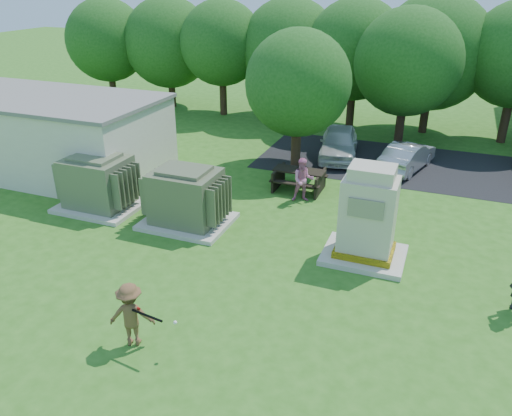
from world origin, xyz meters
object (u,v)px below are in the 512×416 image
at_px(transformer_left, 98,184).
at_px(picnic_table, 299,177).
at_px(person_at_picnic, 303,180).
at_px(car_white, 339,143).
at_px(car_silver_a, 407,156).
at_px(transformer_right, 186,198).
at_px(generator_cabinet, 368,219).
at_px(batter, 131,315).

bearing_deg(transformer_left, picnic_table, 33.93).
bearing_deg(person_at_picnic, transformer_left, -177.27).
height_order(picnic_table, car_white, car_white).
distance_m(picnic_table, person_at_picnic, 1.13).
relative_size(car_white, car_silver_a, 1.13).
height_order(person_at_picnic, car_white, person_at_picnic).
height_order(transformer_right, generator_cabinet, generator_cabinet).
distance_m(transformer_left, generator_cabinet, 9.96).
height_order(transformer_left, batter, transformer_left).
xyz_separation_m(transformer_left, generator_cabinet, (9.95, -0.08, 0.36)).
relative_size(generator_cabinet, car_white, 0.71).
relative_size(transformer_left, car_silver_a, 0.79).
distance_m(person_at_picnic, car_silver_a, 6.07).
relative_size(generator_cabinet, person_at_picnic, 1.75).
relative_size(picnic_table, car_silver_a, 0.54).
distance_m(transformer_right, person_at_picnic, 4.67).
distance_m(car_white, car_silver_a, 3.29).
relative_size(transformer_left, batter, 1.82).
bearing_deg(batter, picnic_table, -116.23).
distance_m(batter, car_white, 15.07).
height_order(transformer_left, car_silver_a, transformer_left).
bearing_deg(car_white, transformer_left, -138.30).
height_order(batter, person_at_picnic, person_at_picnic).
height_order(generator_cabinet, car_silver_a, generator_cabinet).
relative_size(transformer_right, generator_cabinet, 0.99).
xyz_separation_m(picnic_table, person_at_picnic, (0.45, -0.99, 0.32)).
bearing_deg(car_silver_a, person_at_picnic, 71.71).
xyz_separation_m(transformer_left, car_white, (7.06, 8.91, -0.24)).
height_order(transformer_right, car_silver_a, transformer_right).
relative_size(transformer_right, car_silver_a, 0.79).
bearing_deg(car_white, batter, -105.66).
distance_m(person_at_picnic, car_white, 5.55).
relative_size(person_at_picnic, car_white, 0.41).
bearing_deg(transformer_right, generator_cabinet, -0.69).
bearing_deg(person_at_picnic, generator_cabinet, -71.94).
xyz_separation_m(generator_cabinet, picnic_table, (-3.47, 4.43, -0.78)).
relative_size(transformer_right, person_at_picnic, 1.73).
height_order(transformer_left, transformer_right, same).
bearing_deg(transformer_right, person_at_picnic, 46.24).
distance_m(transformer_right, car_white, 9.53).
bearing_deg(picnic_table, batter, -95.05).
bearing_deg(transformer_right, picnic_table, 57.50).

